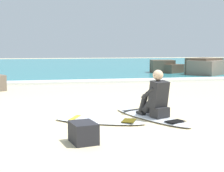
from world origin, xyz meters
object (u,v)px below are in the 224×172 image
(beach_bag, at_px, (83,133))
(surfboard_spare_near, at_px, (100,121))
(surfboard_main, at_px, (150,116))
(surfer_seated, at_px, (156,98))

(beach_bag, bearing_deg, surfboard_spare_near, 70.17)
(surfboard_main, xyz_separation_m, beach_bag, (-1.57, -1.50, 0.12))
(surfer_seated, height_order, beach_bag, surfer_seated)
(surfboard_spare_near, height_order, beach_bag, beach_bag)
(surfboard_main, height_order, beach_bag, beach_bag)
(surfboard_main, height_order, surfboard_spare_near, same)
(surfboard_main, bearing_deg, beach_bag, -136.33)
(beach_bag, bearing_deg, surfboard_main, 43.67)
(surfboard_main, bearing_deg, surfboard_spare_near, -170.43)
(surfer_seated, height_order, surfboard_spare_near, surfer_seated)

